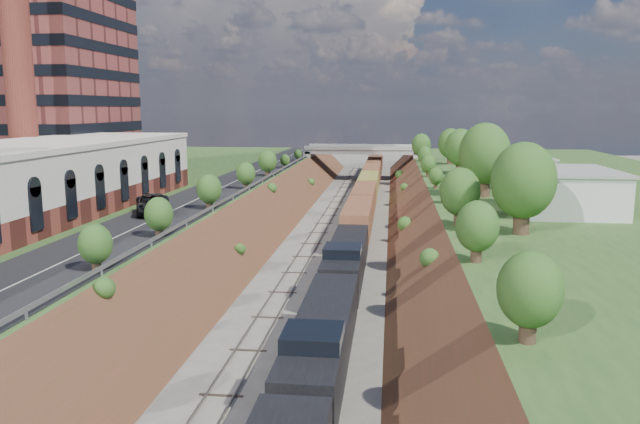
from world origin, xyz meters
TOP-DOWN VIEW (x-y plane):
  - platform_left at (-33.00, 60.00)m, footprint 44.00×180.00m
  - platform_right at (33.00, 60.00)m, footprint 44.00×180.00m
  - embankment_left at (-11.00, 60.00)m, footprint 10.00×180.00m
  - embankment_right at (11.00, 60.00)m, footprint 10.00×180.00m
  - rail_left_track at (-2.60, 60.00)m, footprint 1.58×180.00m
  - rail_right_track at (2.60, 60.00)m, footprint 1.58×180.00m
  - road at (-15.50, 60.00)m, footprint 8.00×180.00m
  - guardrail at (-11.40, 59.80)m, footprint 0.10×171.00m
  - smokestack at (-36.00, 56.00)m, footprint 3.20×3.20m
  - overpass at (0.00, 122.00)m, footprint 24.50×8.30m
  - white_building_near at (23.50, 52.00)m, footprint 9.00×12.00m
  - white_building_far at (23.00, 74.00)m, footprint 8.00×10.00m
  - tree_right_large at (17.00, 40.00)m, footprint 5.25×5.25m
  - tree_left_crest at (-11.80, 20.00)m, footprint 2.45×2.45m
  - freight_train at (2.60, 72.46)m, footprint 2.98×152.20m
  - suv at (-16.63, 45.50)m, footprint 5.63×7.60m

SIDE VIEW (x-z plane):
  - embankment_left at x=-11.00m, z-range -5.00..5.00m
  - embankment_right at x=11.00m, z-range -5.00..5.00m
  - rail_left_track at x=-2.60m, z-range 0.00..0.18m
  - rail_right_track at x=2.60m, z-range 0.00..0.18m
  - platform_left at x=-33.00m, z-range 0.00..5.00m
  - platform_right at x=33.00m, z-range 0.00..5.00m
  - freight_train at x=2.60m, z-range 0.29..4.84m
  - overpass at x=0.00m, z-range 1.22..8.62m
  - road at x=-15.50m, z-range 5.00..5.10m
  - guardrail at x=-11.40m, z-range 5.20..5.90m
  - suv at x=-16.63m, z-range 5.10..7.02m
  - white_building_far at x=23.00m, z-range 5.00..8.60m
  - white_building_near at x=23.50m, z-range 5.00..9.00m
  - tree_left_crest at x=-11.80m, z-range 5.26..8.82m
  - tree_right_large at x=17.00m, z-range 5.58..13.19m
  - smokestack at x=-36.00m, z-range 5.00..45.00m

